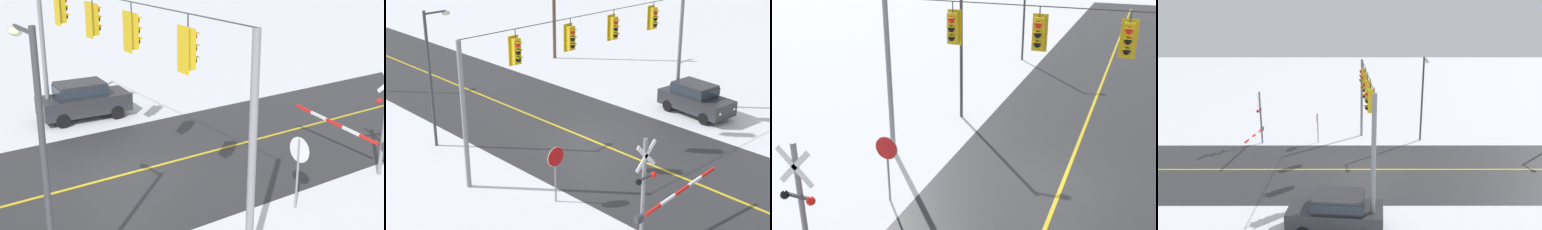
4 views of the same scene
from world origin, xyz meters
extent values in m
plane|color=white|center=(0.00, 0.00, 0.00)|extent=(160.00, 160.00, 0.00)
cube|color=#303033|center=(0.00, 6.00, 0.00)|extent=(9.00, 80.00, 0.01)
cube|color=gold|center=(0.00, 6.00, 0.01)|extent=(0.14, 72.00, 0.01)
cylinder|color=gray|center=(-7.00, 0.00, 3.10)|extent=(0.20, 0.20, 6.20)
cylinder|color=gray|center=(7.00, 0.00, 3.10)|extent=(0.20, 0.20, 6.20)
cylinder|color=#38383D|center=(0.00, 0.00, 6.20)|extent=(14.00, 0.04, 0.04)
cylinder|color=#38383D|center=(-4.30, 0.00, 6.01)|extent=(0.04, 0.04, 0.39)
cube|color=gold|center=(-4.30, 0.00, 5.27)|extent=(0.34, 0.28, 1.08)
cube|color=gold|center=(-4.30, 0.16, 5.27)|extent=(0.52, 0.03, 1.26)
sphere|color=red|center=(-4.30, -0.15, 5.59)|extent=(0.24, 0.24, 0.24)
cube|color=gold|center=(-4.30, -0.22, 5.67)|extent=(0.26, 0.16, 0.03)
sphere|color=black|center=(-4.30, -0.15, 5.27)|extent=(0.24, 0.24, 0.24)
cube|color=gold|center=(-4.30, -0.22, 5.35)|extent=(0.26, 0.16, 0.03)
sphere|color=black|center=(-4.30, -0.15, 4.95)|extent=(0.24, 0.24, 0.24)
cube|color=gold|center=(-4.30, -0.22, 5.03)|extent=(0.26, 0.16, 0.03)
cylinder|color=#38383D|center=(-1.23, 0.00, 6.02)|extent=(0.04, 0.04, 0.35)
cube|color=gold|center=(-1.23, 0.00, 5.31)|extent=(0.34, 0.28, 1.08)
cube|color=gold|center=(-1.23, 0.16, 5.31)|extent=(0.52, 0.03, 1.26)
sphere|color=red|center=(-1.23, -0.15, 5.63)|extent=(0.24, 0.24, 0.24)
cube|color=gold|center=(-1.23, -0.22, 5.71)|extent=(0.26, 0.16, 0.03)
sphere|color=black|center=(-1.23, -0.15, 5.31)|extent=(0.24, 0.24, 0.24)
cube|color=gold|center=(-1.23, -0.22, 5.39)|extent=(0.26, 0.16, 0.03)
sphere|color=black|center=(-1.23, -0.15, 4.99)|extent=(0.24, 0.24, 0.24)
cube|color=gold|center=(-1.23, -0.22, 5.07)|extent=(0.26, 0.16, 0.03)
cylinder|color=#38383D|center=(1.59, 0.00, 6.03)|extent=(0.04, 0.04, 0.34)
cube|color=gold|center=(1.59, 0.00, 5.32)|extent=(0.34, 0.28, 1.08)
cube|color=gold|center=(1.59, 0.16, 5.32)|extent=(0.52, 0.03, 1.26)
sphere|color=red|center=(1.59, -0.15, 5.64)|extent=(0.24, 0.24, 0.24)
cube|color=gold|center=(1.59, -0.22, 5.73)|extent=(0.26, 0.16, 0.03)
sphere|color=black|center=(1.59, -0.15, 5.32)|extent=(0.24, 0.24, 0.24)
cube|color=gold|center=(1.59, -0.22, 5.41)|extent=(0.26, 0.16, 0.03)
sphere|color=black|center=(1.59, -0.15, 5.00)|extent=(0.24, 0.24, 0.24)
cube|color=gold|center=(1.59, -0.22, 5.09)|extent=(0.26, 0.16, 0.03)
cylinder|color=#38383D|center=(4.55, 0.00, 6.06)|extent=(0.04, 0.04, 0.29)
cube|color=gold|center=(4.55, 0.00, 5.37)|extent=(0.34, 0.28, 1.08)
cube|color=gold|center=(4.55, 0.16, 5.37)|extent=(0.52, 0.03, 1.26)
sphere|color=red|center=(4.55, -0.15, 5.69)|extent=(0.24, 0.24, 0.24)
cube|color=gold|center=(4.55, -0.22, 5.78)|extent=(0.26, 0.16, 0.03)
sphere|color=black|center=(4.55, -0.15, 5.37)|extent=(0.24, 0.24, 0.24)
cube|color=gold|center=(4.55, -0.22, 5.46)|extent=(0.26, 0.16, 0.03)
sphere|color=black|center=(4.55, -0.15, 5.05)|extent=(0.24, 0.24, 0.24)
cube|color=gold|center=(4.55, -0.22, 5.14)|extent=(0.26, 0.16, 0.03)
cylinder|color=gray|center=(-5.23, -3.40, 1.15)|extent=(0.07, 0.07, 2.30)
cylinder|color=#B71414|center=(-5.23, -3.44, 1.95)|extent=(0.76, 0.03, 0.76)
cylinder|color=white|center=(-5.23, -3.42, 1.95)|extent=(0.80, 0.01, 0.80)
cylinder|color=gray|center=(-5.09, -7.67, 2.00)|extent=(0.14, 0.14, 4.00)
cube|color=white|center=(-5.09, -7.72, 3.40)|extent=(0.98, 0.04, 0.98)
cube|color=white|center=(-5.09, -7.72, 3.40)|extent=(0.98, 0.04, 0.98)
cube|color=#38383D|center=(-5.09, -7.71, 2.60)|extent=(0.80, 0.06, 0.08)
sphere|color=black|center=(-5.47, -7.77, 2.60)|extent=(0.22, 0.22, 0.22)
sphere|color=red|center=(-4.71, -7.77, 2.60)|extent=(0.22, 0.22, 0.22)
cube|color=red|center=(-4.50, -7.67, 1.14)|extent=(0.82, 0.08, 0.18)
cube|color=white|center=(-3.70, -7.67, 1.21)|extent=(0.82, 0.08, 0.18)
cube|color=red|center=(-2.89, -7.67, 1.29)|extent=(0.82, 0.08, 0.18)
cube|color=white|center=(-2.09, -7.67, 1.37)|extent=(0.82, 0.08, 0.18)
cube|color=red|center=(-1.28, -7.67, 1.44)|extent=(0.82, 0.08, 0.18)
cube|color=#38383D|center=(-5.27, -7.67, 1.10)|extent=(0.28, 0.20, 0.28)
cube|color=#2D2D33|center=(6.61, -1.58, 0.72)|extent=(2.11, 4.24, 0.80)
cube|color=#2D2D33|center=(6.63, -1.43, 1.42)|extent=(1.68, 2.25, 0.64)
cube|color=#232D38|center=(6.63, -1.43, 1.42)|extent=(1.72, 2.34, 0.40)
sphere|color=#EFEACC|center=(7.00, -3.69, 0.77)|extent=(0.16, 0.16, 0.16)
sphere|color=#EFEACC|center=(5.86, -3.59, 0.77)|extent=(0.16, 0.16, 0.16)
cylinder|color=black|center=(7.30, -2.91, 0.32)|extent=(0.28, 0.66, 0.64)
cylinder|color=black|center=(5.71, -2.77, 0.32)|extent=(0.28, 0.66, 0.64)
cylinder|color=black|center=(7.52, -0.38, 0.32)|extent=(0.28, 0.66, 0.64)
cylinder|color=black|center=(5.93, -0.24, 0.32)|extent=(0.28, 0.66, 0.64)
cylinder|color=#38383D|center=(-5.80, 4.57, 3.25)|extent=(0.14, 0.14, 6.50)
cylinder|color=#38383D|center=(-5.25, 4.57, 6.35)|extent=(1.10, 0.09, 0.09)
ellipsoid|color=beige|center=(-4.70, 4.57, 6.25)|extent=(0.44, 0.28, 0.22)
cylinder|color=brown|center=(8.64, 12.28, 4.22)|extent=(0.24, 0.24, 8.45)
camera|label=1|loc=(-16.03, 7.90, 8.15)|focal=51.14mm
camera|label=2|loc=(-18.44, -18.46, 11.44)|focal=54.11mm
camera|label=3|loc=(2.12, -15.40, 8.55)|focal=44.42mm
camera|label=4|loc=(20.06, -0.97, 8.71)|focal=32.32mm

